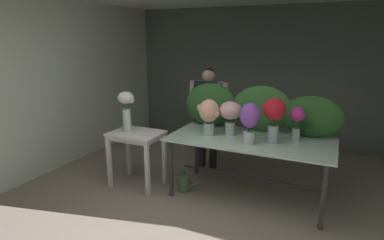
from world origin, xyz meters
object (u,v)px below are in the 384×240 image
(vase_peach_anemones, at_px, (209,114))
(vase_white_roses_tall, at_px, (126,107))
(vase_violet_peonies, at_px, (250,120))
(display_table_glass, at_px, (250,147))
(vase_magenta_dahlias, at_px, (297,120))
(side_table_white, at_px, (136,140))
(vase_blush_freesia, at_px, (231,113))
(watering_can, at_px, (184,182))
(vase_crimson_snapdragons, at_px, (274,114))
(florist, at_px, (208,107))

(vase_peach_anemones, distance_m, vase_white_roses_tall, 1.15)
(vase_violet_peonies, bearing_deg, display_table_glass, 100.49)
(display_table_glass, relative_size, vase_white_roses_tall, 3.69)
(display_table_glass, height_order, vase_magenta_dahlias, vase_magenta_dahlias)
(side_table_white, distance_m, vase_white_roses_tall, 0.48)
(vase_blush_freesia, height_order, vase_peach_anemones, vase_peach_anemones)
(vase_peach_anemones, relative_size, vase_white_roses_tall, 0.86)
(vase_peach_anemones, bearing_deg, watering_can, -154.53)
(display_table_glass, relative_size, vase_peach_anemones, 4.30)
(vase_blush_freesia, height_order, vase_magenta_dahlias, vase_blush_freesia)
(vase_violet_peonies, bearing_deg, vase_crimson_snapdragons, 32.75)
(florist, relative_size, vase_violet_peonies, 3.19)
(vase_blush_freesia, distance_m, vase_peach_anemones, 0.29)
(display_table_glass, xyz_separation_m, vase_crimson_snapdragons, (0.29, -0.05, 0.46))
(display_table_glass, height_order, vase_peach_anemones, vase_peach_anemones)
(vase_violet_peonies, bearing_deg, vase_blush_freesia, 140.35)
(side_table_white, relative_size, vase_violet_peonies, 1.57)
(vase_crimson_snapdragons, xyz_separation_m, vase_white_roses_tall, (-1.95, -0.26, -0.03))
(vase_magenta_dahlias, height_order, watering_can, vase_magenta_dahlias)
(side_table_white, distance_m, vase_blush_freesia, 1.36)
(side_table_white, bearing_deg, watering_can, 8.13)
(side_table_white, height_order, vase_blush_freesia, vase_blush_freesia)
(display_table_glass, height_order, side_table_white, display_table_glass)
(side_table_white, distance_m, vase_violet_peonies, 1.63)
(side_table_white, bearing_deg, vase_crimson_snapdragons, 8.31)
(vase_peach_anemones, bearing_deg, display_table_glass, 7.34)
(vase_blush_freesia, bearing_deg, watering_can, -153.61)
(vase_peach_anemones, bearing_deg, vase_crimson_snapdragons, 1.69)
(side_table_white, bearing_deg, vase_violet_peonies, 3.84)
(display_table_glass, relative_size, side_table_white, 2.63)
(florist, relative_size, vase_crimson_snapdragons, 2.87)
(vase_crimson_snapdragons, bearing_deg, side_table_white, -171.69)
(florist, height_order, vase_violet_peonies, florist)
(watering_can, bearing_deg, vase_white_roses_tall, -173.35)
(vase_blush_freesia, relative_size, vase_magenta_dahlias, 1.04)
(vase_violet_peonies, bearing_deg, vase_magenta_dahlias, 35.75)
(display_table_glass, bearing_deg, vase_crimson_snapdragons, -9.01)
(vase_violet_peonies, relative_size, vase_peach_anemones, 1.04)
(side_table_white, bearing_deg, vase_blush_freesia, 16.73)
(vase_blush_freesia, relative_size, vase_violet_peonies, 0.89)
(vase_violet_peonies, bearing_deg, florist, 134.38)
(florist, xyz_separation_m, watering_can, (0.04, -0.94, -0.87))
(display_table_glass, xyz_separation_m, vase_blush_freesia, (-0.29, 0.06, 0.39))
(vase_crimson_snapdragons, height_order, vase_blush_freesia, vase_crimson_snapdragons)
(display_table_glass, bearing_deg, vase_magenta_dahlias, 16.01)
(vase_peach_anemones, xyz_separation_m, vase_white_roses_tall, (-1.12, -0.24, 0.04))
(display_table_glass, distance_m, vase_crimson_snapdragons, 0.55)
(vase_violet_peonies, distance_m, watering_can, 1.31)
(vase_crimson_snapdragons, bearing_deg, vase_peach_anemones, -178.31)
(display_table_glass, bearing_deg, vase_white_roses_tall, -169.52)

